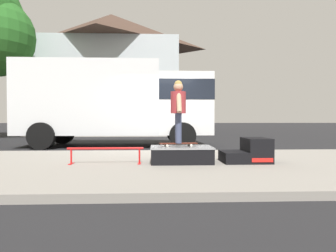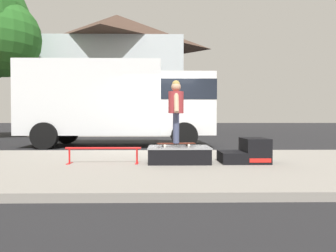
% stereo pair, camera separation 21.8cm
% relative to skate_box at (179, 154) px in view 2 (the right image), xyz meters
% --- Properties ---
extents(ground_plane, '(140.00, 140.00, 0.00)m').
position_rel_skate_box_xyz_m(ground_plane, '(-0.34, 2.97, -0.30)').
color(ground_plane, black).
extents(sidewalk_slab, '(50.00, 5.00, 0.12)m').
position_rel_skate_box_xyz_m(sidewalk_slab, '(-0.34, -0.03, -0.24)').
color(sidewalk_slab, gray).
rests_on(sidewalk_slab, ground).
extents(skate_box, '(1.25, 0.83, 0.33)m').
position_rel_skate_box_xyz_m(skate_box, '(0.00, 0.00, 0.00)').
color(skate_box, black).
rests_on(skate_box, sidewalk_slab).
extents(kicker_ramp, '(0.96, 0.74, 0.50)m').
position_rel_skate_box_xyz_m(kicker_ramp, '(1.41, -0.00, 0.03)').
color(kicker_ramp, black).
rests_on(kicker_ramp, sidewalk_slab).
extents(grind_rail, '(1.51, 0.28, 0.33)m').
position_rel_skate_box_xyz_m(grind_rail, '(-1.52, -0.11, 0.07)').
color(grind_rail, red).
rests_on(grind_rail, sidewalk_slab).
extents(skateboard, '(0.80, 0.31, 0.07)m').
position_rel_skate_box_xyz_m(skateboard, '(-0.06, 0.05, 0.21)').
color(skateboard, '#4C1E14').
rests_on(skateboard, skate_box).
extents(skater_kid, '(0.31, 0.66, 1.29)m').
position_rel_skate_box_xyz_m(skater_kid, '(-0.06, 0.05, 0.98)').
color(skater_kid, '#3F4766').
rests_on(skater_kid, skateboard).
extents(box_truck, '(6.91, 2.63, 3.05)m').
position_rel_skate_box_xyz_m(box_truck, '(-1.93, 5.17, 1.40)').
color(box_truck, silver).
rests_on(box_truck, ground).
extents(house_behind, '(9.54, 8.22, 8.40)m').
position_rel_skate_box_xyz_m(house_behind, '(-3.62, 15.30, 3.94)').
color(house_behind, silver).
rests_on(house_behind, ground).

